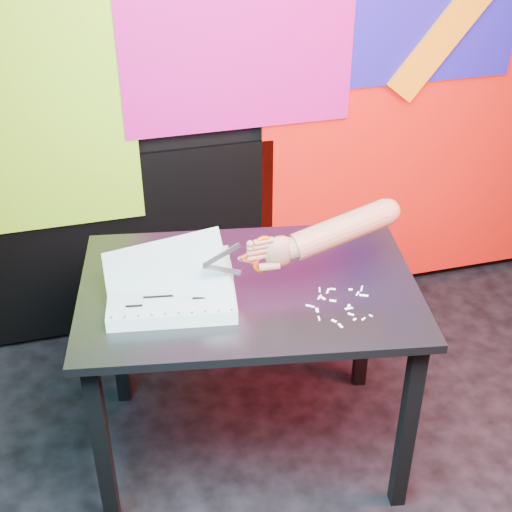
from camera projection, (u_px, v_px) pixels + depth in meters
name	position (u px, v px, depth m)	size (l,w,h in m)	color
room	(501.00, 187.00, 1.62)	(3.01, 3.01, 2.71)	black
backdrop	(310.00, 118.00, 3.04)	(2.88, 0.05, 2.08)	red
work_table	(249.00, 309.00, 2.40)	(1.22, 0.92, 0.75)	black
printout_stack	(172.00, 294.00, 2.26)	(0.44, 0.35, 0.21)	white
scissors	(258.00, 256.00, 2.22)	(0.23, 0.02, 0.13)	silver
hand_forearm	(332.00, 233.00, 2.27)	(0.51, 0.11, 0.18)	#975939
paper_clippings	(339.00, 304.00, 2.26)	(0.22, 0.22, 0.00)	white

